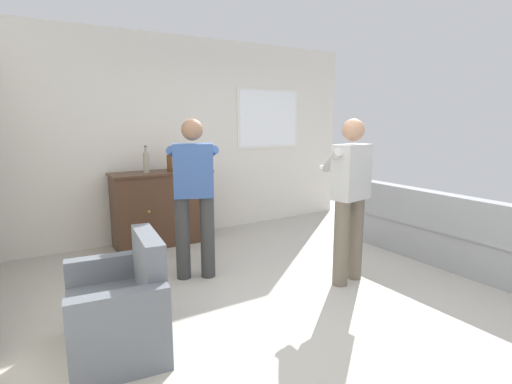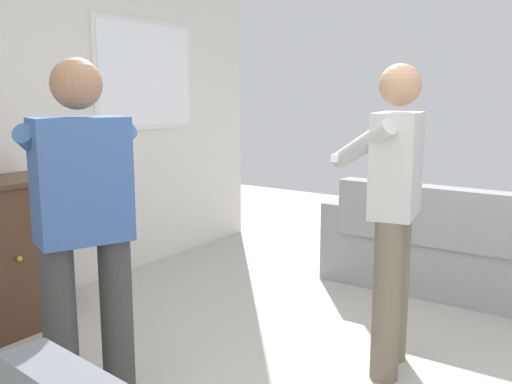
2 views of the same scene
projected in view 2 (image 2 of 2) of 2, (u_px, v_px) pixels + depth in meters
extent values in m
cube|color=silver|center=(15.00, 111.00, 4.00)|extent=(5.20, 0.12, 2.80)
cube|color=silver|center=(145.00, 75.00, 4.90)|extent=(1.13, 0.02, 0.94)
cube|color=white|center=(145.00, 75.00, 4.90)|extent=(1.05, 0.03, 0.86)
cube|color=gray|center=(486.00, 273.00, 4.23)|extent=(0.55, 2.15, 0.42)
cube|color=gray|center=(483.00, 222.00, 3.99)|extent=(0.18, 2.15, 0.43)
cube|color=gray|center=(345.00, 236.00, 4.85)|extent=(0.55, 0.18, 0.64)
cube|color=orange|center=(379.00, 210.00, 4.56)|extent=(0.14, 0.40, 0.36)
cube|color=beige|center=(487.00, 223.00, 4.10)|extent=(0.15, 0.40, 0.36)
sphere|color=#B79338|center=(20.00, 259.00, 3.49)|extent=(0.04, 0.04, 0.04)
cylinder|color=#383838|center=(61.00, 341.00, 2.54)|extent=(0.15, 0.15, 0.88)
cylinder|color=#383838|center=(117.00, 328.00, 2.68)|extent=(0.15, 0.15, 0.88)
cube|color=#385693|center=(82.00, 180.00, 2.49)|extent=(0.45, 0.36, 0.55)
sphere|color=#8C664C|center=(76.00, 84.00, 2.42)|extent=(0.22, 0.22, 0.22)
cylinder|color=#385693|center=(44.00, 153.00, 2.54)|extent=(0.42, 0.31, 0.29)
cylinder|color=#385693|center=(95.00, 151.00, 2.66)|extent=(0.19, 0.45, 0.29)
cube|color=white|center=(62.00, 167.00, 2.75)|extent=(0.15, 0.09, 0.04)
cylinder|color=#6B6051|center=(387.00, 301.00, 3.02)|extent=(0.15, 0.15, 0.88)
cylinder|color=#6B6051|center=(395.00, 286.00, 3.26)|extent=(0.15, 0.15, 0.88)
cube|color=#B7B7B7|center=(397.00, 165.00, 3.02)|extent=(0.44, 0.29, 0.55)
sphere|color=tan|center=(400.00, 85.00, 2.94)|extent=(0.22, 0.22, 0.22)
cylinder|color=#B7B7B7|center=(362.00, 145.00, 2.96)|extent=(0.26, 0.43, 0.29)
cylinder|color=#B7B7B7|center=(372.00, 141.00, 3.16)|extent=(0.38, 0.36, 0.29)
cube|color=white|center=(338.00, 157.00, 3.14)|extent=(0.15, 0.07, 0.04)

